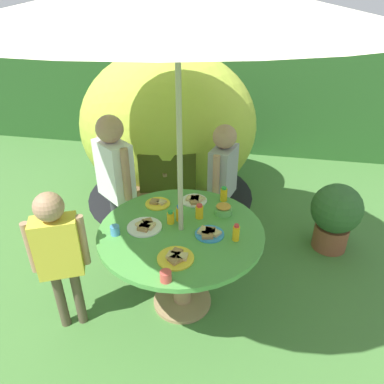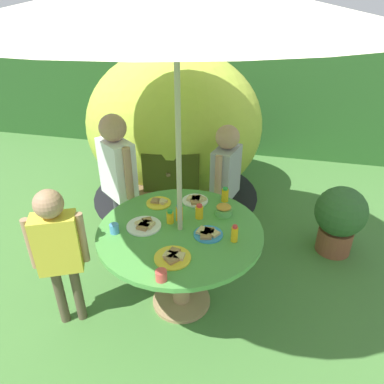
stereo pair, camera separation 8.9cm
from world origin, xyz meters
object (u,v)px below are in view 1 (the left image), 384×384
child_in_white_shirt (114,170)px  juice_bottle_near_right (224,194)px  juice_bottle_front_edge (170,218)px  cup_far (166,276)px  dome_tent (169,128)px  plate_mid_right (209,233)px  garden_table (181,246)px  juice_bottle_far_left (199,212)px  plate_center_front (158,203)px  wooden_chair (134,179)px  potted_plant (335,214)px  juice_bottle_center_back (236,233)px  cup_near (115,230)px  child_in_yellow_shirt (58,247)px  juice_bottle_back_edge (180,214)px  plate_near_left (176,257)px  plate_far_right (145,226)px  plate_mid_left (194,200)px  child_in_grey_shirt (223,172)px  snack_bowl (223,209)px

child_in_white_shirt → juice_bottle_near_right: 0.98m
juice_bottle_front_edge → cup_far: (0.12, -0.59, -0.01)m
dome_tent → plate_mid_right: (0.75, -1.78, -0.12)m
garden_table → juice_bottle_far_left: bearing=59.4°
plate_center_front → child_in_white_shirt: bearing=151.2°
cup_far → juice_bottle_front_edge: bearing=101.5°
wooden_chair → juice_bottle_front_edge: (0.65, -1.00, 0.24)m
plate_mid_right → child_in_white_shirt: bearing=147.9°
potted_plant → juice_bottle_front_edge: size_ratio=6.58×
juice_bottle_center_back → juice_bottle_front_edge: size_ratio=1.22×
wooden_chair → cup_near: 1.27m
cup_far → child_in_yellow_shirt: bearing=168.0°
wooden_chair → cup_near: size_ratio=13.51×
garden_table → wooden_chair: (-0.74, 1.06, -0.04)m
child_in_white_shirt → juice_bottle_back_edge: bearing=4.6°
plate_mid_right → juice_bottle_far_left: (-0.11, 0.20, 0.04)m
dome_tent → potted_plant: (1.82, -0.76, -0.48)m
plate_near_left → juice_bottle_center_back: (0.36, 0.28, 0.05)m
garden_table → plate_far_right: bearing=-172.7°
plate_mid_left → juice_bottle_front_edge: size_ratio=2.03×
garden_table → plate_mid_left: 0.44m
juice_bottle_back_edge → cup_near: bearing=-147.0°
child_in_yellow_shirt → juice_bottle_back_edge: bearing=7.5°
plate_center_front → cup_far: 0.88m
plate_center_front → juice_bottle_back_edge: (0.23, -0.19, 0.05)m
potted_plant → plate_near_left: size_ratio=2.87×
child_in_grey_shirt → juice_bottle_near_right: size_ratio=10.13×
plate_center_front → juice_bottle_near_right: bearing=18.0°
juice_bottle_near_right → juice_bottle_far_left: juice_bottle_near_right is taller
plate_mid_right → child_in_grey_shirt: bearing=90.6°
plate_mid_left → plate_mid_right: 0.47m
juice_bottle_back_edge → cup_near: size_ratio=1.82×
wooden_chair → juice_bottle_back_edge: bearing=-88.3°
child_in_grey_shirt → cup_near: size_ratio=17.79×
child_in_white_shirt → cup_far: (0.75, -1.09, -0.11)m
juice_bottle_center_back → plate_mid_left: bearing=129.5°
plate_mid_right → juice_bottle_near_right: bearing=85.0°
child_in_white_shirt → cup_near: bearing=-31.0°
child_in_white_shirt → juice_bottle_center_back: 1.27m
potted_plant → plate_mid_right: size_ratio=3.32×
cup_far → juice_bottle_center_back: bearing=52.3°
juice_bottle_back_edge → plate_far_right: bearing=-147.7°
child_in_yellow_shirt → potted_plant: bearing=8.4°
plate_mid_right → plate_center_front: bearing=145.0°
snack_bowl → juice_bottle_far_left: juice_bottle_far_left is taller
juice_bottle_far_left → snack_bowl: bearing=28.5°
plate_near_left → juice_bottle_near_right: size_ratio=1.95×
snack_bowl → cup_near: snack_bowl is taller
child_in_grey_shirt → juice_bottle_center_back: size_ratio=9.78×
child_in_yellow_shirt → juice_bottle_center_back: size_ratio=8.98×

